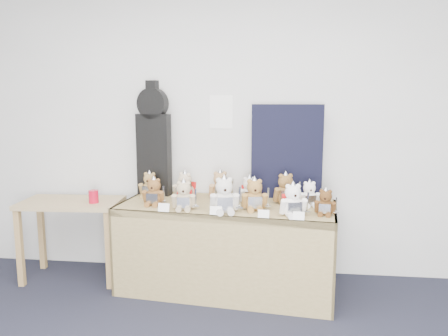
# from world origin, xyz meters

# --- Properties ---
(room_shell) EXTENTS (6.00, 6.00, 6.00)m
(room_shell) POSITION_xyz_m (0.04, 2.49, 1.49)
(room_shell) COLOR silver
(room_shell) RESTS_ON floor
(display_table) EXTENTS (1.85, 0.93, 0.74)m
(display_table) POSITION_xyz_m (0.13, 2.00, 0.58)
(display_table) COLOR olive
(display_table) RESTS_ON floor
(side_table) EXTENTS (0.89, 0.53, 0.72)m
(side_table) POSITION_xyz_m (-1.26, 2.13, 0.59)
(side_table) COLOR tan
(side_table) RESTS_ON floor
(guitar_case) EXTENTS (0.32, 0.16, 1.03)m
(guitar_case) POSITION_xyz_m (-0.56, 2.36, 1.25)
(guitar_case) COLOR black
(guitar_case) RESTS_ON display_table
(navy_board) EXTENTS (0.62, 0.03, 0.82)m
(navy_board) POSITION_xyz_m (0.64, 2.35, 1.15)
(navy_board) COLOR black
(navy_board) RESTS_ON display_table
(red_cup) EXTENTS (0.08, 0.08, 0.11)m
(red_cup) POSITION_xyz_m (-1.02, 2.07, 0.77)
(red_cup) COLOR #BA0C26
(red_cup) RESTS_ON side_table
(teddy_front_far_left) EXTENTS (0.21, 0.17, 0.26)m
(teddy_front_far_left) POSITION_xyz_m (-0.45, 1.97, 0.84)
(teddy_front_far_left) COLOR brown
(teddy_front_far_left) RESTS_ON display_table
(teddy_front_left) EXTENTS (0.22, 0.19, 0.26)m
(teddy_front_left) POSITION_xyz_m (-0.18, 1.86, 0.85)
(teddy_front_left) COLOR tan
(teddy_front_left) RESTS_ON display_table
(teddy_front_centre) EXTENTS (0.26, 0.23, 0.31)m
(teddy_front_centre) POSITION_xyz_m (0.15, 1.81, 0.87)
(teddy_front_centre) COLOR silver
(teddy_front_centre) RESTS_ON display_table
(teddy_front_right) EXTENTS (0.24, 0.20, 0.29)m
(teddy_front_right) POSITION_xyz_m (0.38, 1.91, 0.86)
(teddy_front_right) COLOR olive
(teddy_front_right) RESTS_ON display_table
(teddy_front_far_right) EXTENTS (0.24, 0.21, 0.28)m
(teddy_front_far_right) POSITION_xyz_m (0.67, 1.76, 0.85)
(teddy_front_far_right) COLOR white
(teddy_front_far_right) RESTS_ON display_table
(teddy_front_end) EXTENTS (0.18, 0.16, 0.22)m
(teddy_front_end) POSITION_xyz_m (0.92, 1.83, 0.83)
(teddy_front_end) COLOR brown
(teddy_front_end) RESTS_ON display_table
(teddy_back_left) EXTENTS (0.22, 0.22, 0.28)m
(teddy_back_left) POSITION_xyz_m (-0.24, 2.18, 0.85)
(teddy_back_left) COLOR beige
(teddy_back_left) RESTS_ON display_table
(teddy_back_centre_left) EXTENTS (0.24, 0.21, 0.28)m
(teddy_back_centre_left) POSITION_xyz_m (0.07, 2.25, 0.85)
(teddy_back_centre_left) COLOR tan
(teddy_back_centre_left) RESTS_ON display_table
(teddy_back_centre_right) EXTENTS (0.21, 0.19, 0.26)m
(teddy_back_centre_right) POSITION_xyz_m (0.33, 2.14, 0.84)
(teddy_back_centre_right) COLOR silver
(teddy_back_centre_right) RESTS_ON display_table
(teddy_back_right) EXTENTS (0.24, 0.22, 0.29)m
(teddy_back_right) POSITION_xyz_m (0.63, 2.15, 0.86)
(teddy_back_right) COLOR brown
(teddy_back_right) RESTS_ON display_table
(teddy_back_end) EXTENTS (0.20, 0.17, 0.24)m
(teddy_back_end) POSITION_xyz_m (0.82, 2.09, 0.84)
(teddy_back_end) COLOR white
(teddy_back_end) RESTS_ON display_table
(teddy_back_far_left) EXTENTS (0.21, 0.17, 0.26)m
(teddy_back_far_left) POSITION_xyz_m (-0.57, 2.25, 0.84)
(teddy_back_far_left) COLOR #9F7F4A
(teddy_back_far_left) RESTS_ON display_table
(entry_card_a) EXTENTS (0.09, 0.03, 0.06)m
(entry_card_a) POSITION_xyz_m (-0.32, 1.76, 0.78)
(entry_card_a) COLOR white
(entry_card_a) RESTS_ON display_table
(entry_card_b) EXTENTS (0.09, 0.03, 0.07)m
(entry_card_b) POSITION_xyz_m (0.10, 1.72, 0.78)
(entry_card_b) COLOR white
(entry_card_b) RESTS_ON display_table
(entry_card_c) EXTENTS (0.08, 0.03, 0.06)m
(entry_card_c) POSITION_xyz_m (0.46, 1.68, 0.77)
(entry_card_c) COLOR white
(entry_card_c) RESTS_ON display_table
(entry_card_d) EXTENTS (0.09, 0.03, 0.06)m
(entry_card_d) POSITION_xyz_m (0.71, 1.65, 0.77)
(entry_card_d) COLOR white
(entry_card_d) RESTS_ON display_table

